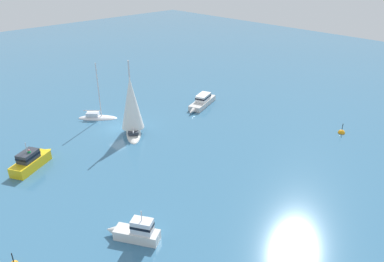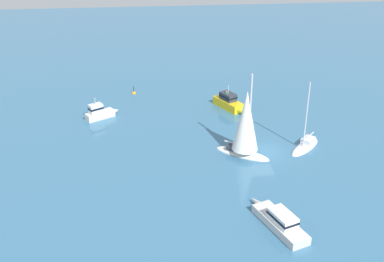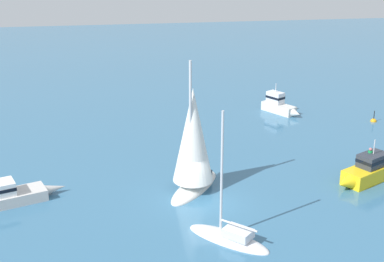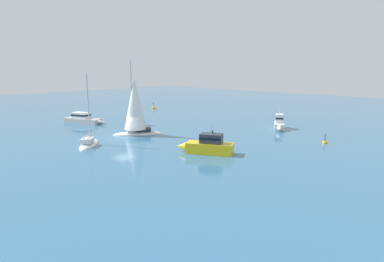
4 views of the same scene
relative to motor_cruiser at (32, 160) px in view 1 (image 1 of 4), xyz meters
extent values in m
plane|color=teal|center=(-1.67, 12.29, -0.83)|extent=(160.00, 160.00, 0.00)
cube|color=yellow|center=(0.12, -0.22, -0.28)|extent=(3.76, 4.98, 1.09)
cone|color=yellow|center=(-1.26, 2.34, -0.28)|extent=(1.52, 1.56, 1.09)
cube|color=#2D333D|center=(0.19, -0.35, 0.74)|extent=(2.26, 2.60, 0.96)
cube|color=black|center=(0.19, -0.35, 0.79)|extent=(2.31, 2.66, 0.24)
cylinder|color=silver|center=(0.19, -0.35, 1.77)|extent=(0.08, 0.08, 1.09)
cylinder|color=#19994C|center=(0.45, -0.23, 0.81)|extent=(0.32, 0.32, 1.10)
sphere|color=#B2696D|center=(0.45, -0.23, 1.48)|extent=(0.24, 0.24, 0.24)
cube|color=silver|center=(0.23, 26.11, -0.45)|extent=(3.83, 6.37, 0.76)
cone|color=silver|center=(1.53, 22.57, -0.45)|extent=(1.24, 1.70, 0.76)
cube|color=white|center=(0.14, 26.38, 0.39)|extent=(2.30, 3.01, 0.92)
cube|color=black|center=(0.14, 26.38, 0.43)|extent=(2.35, 3.06, 0.24)
ellipsoid|color=silver|center=(0.82, 12.79, -0.83)|extent=(6.23, 5.14, 0.89)
cube|color=#2D333D|center=(1.44, 12.36, -0.18)|extent=(2.29, 2.15, 0.42)
cylinder|color=silver|center=(0.30, 13.15, 4.10)|extent=(0.19, 0.19, 8.97)
cylinder|color=silver|center=(1.47, 12.34, 0.28)|extent=(2.42, 1.76, 0.15)
cone|color=white|center=(0.63, 12.92, 3.28)|extent=(3.96, 3.96, 6.73)
cube|color=silver|center=(17.02, 1.41, -0.39)|extent=(3.82, 2.99, 0.88)
cone|color=silver|center=(15.09, 0.25, -0.39)|extent=(1.25, 1.23, 0.88)
cube|color=silver|center=(17.46, 1.68, 0.64)|extent=(1.97, 1.74, 1.17)
cube|color=black|center=(17.46, 1.68, 0.70)|extent=(2.02, 1.79, 0.24)
cylinder|color=silver|center=(17.46, 1.68, 1.67)|extent=(0.08, 0.08, 0.89)
ellipsoid|color=white|center=(-6.55, 11.96, -0.83)|extent=(5.01, 5.05, 0.83)
cube|color=silver|center=(-7.01, 11.49, -0.15)|extent=(1.96, 1.97, 0.52)
cylinder|color=silver|center=(-6.16, 12.35, 3.36)|extent=(0.15, 0.15, 7.55)
cylinder|color=silver|center=(-7.03, 11.48, 0.36)|extent=(1.82, 1.84, 0.12)
sphere|color=orange|center=(19.53, 32.16, -0.83)|extent=(0.89, 0.89, 0.89)
cylinder|color=black|center=(19.53, 32.16, 0.06)|extent=(0.08, 0.08, 0.89)
cylinder|color=black|center=(12.77, -6.81, -0.14)|extent=(0.08, 0.08, 0.79)
camera|label=1|loc=(36.67, -11.42, 20.19)|focal=34.36mm
camera|label=2|loc=(11.28, 59.12, 24.89)|focal=45.59mm
camera|label=3|loc=(-34.71, 18.69, 16.35)|focal=51.86mm
camera|label=4|loc=(-24.48, -21.35, 7.83)|focal=30.73mm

